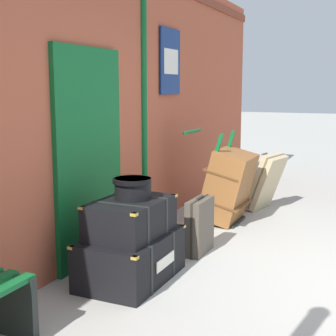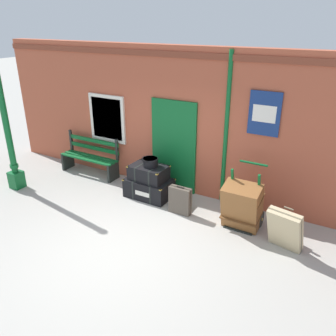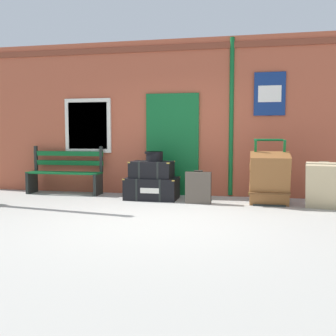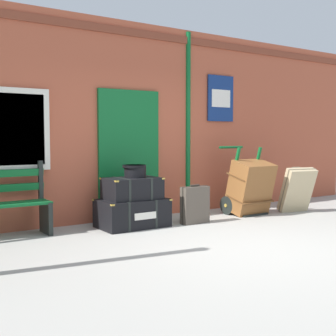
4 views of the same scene
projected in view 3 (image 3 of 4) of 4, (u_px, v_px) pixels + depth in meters
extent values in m
plane|color=#A3A099|center=(160.00, 220.00, 5.63)|extent=(60.00, 60.00, 0.00)
cube|color=#AD5138|center=(187.00, 118.00, 8.04)|extent=(10.40, 0.30, 3.20)
cube|color=brown|center=(186.00, 47.00, 7.76)|extent=(10.40, 0.03, 0.12)
cube|color=#0F5B28|center=(172.00, 145.00, 7.97)|extent=(1.10, 0.05, 2.10)
cube|color=#093718|center=(172.00, 145.00, 7.96)|extent=(0.06, 0.02, 2.10)
cube|color=silver|center=(88.00, 126.00, 8.30)|extent=(1.04, 0.06, 1.16)
cube|color=silver|center=(88.00, 126.00, 8.28)|extent=(0.88, 0.02, 1.00)
cylinder|color=#0F5B28|center=(231.00, 117.00, 7.71)|extent=(0.09, 0.09, 3.14)
cube|color=navy|center=(270.00, 94.00, 7.50)|extent=(0.60, 0.02, 0.84)
cube|color=white|center=(270.00, 94.00, 7.49)|extent=(0.44, 0.01, 0.32)
cube|color=#0F5B28|center=(61.00, 173.00, 8.01)|extent=(1.60, 0.09, 0.04)
cube|color=#0F5B28|center=(64.00, 173.00, 8.15)|extent=(1.60, 0.09, 0.04)
cube|color=#0F5B28|center=(67.00, 172.00, 8.28)|extent=(1.60, 0.09, 0.04)
cube|color=#0F5B28|center=(68.00, 163.00, 8.33)|extent=(1.60, 0.05, 0.10)
cube|color=#0F5B28|center=(68.00, 154.00, 8.31)|extent=(1.60, 0.05, 0.10)
cube|color=black|center=(32.00, 182.00, 8.32)|extent=(0.06, 0.40, 0.45)
cube|color=black|center=(36.00, 159.00, 8.47)|extent=(0.06, 0.06, 0.56)
cube|color=black|center=(98.00, 184.00, 8.02)|extent=(0.06, 0.40, 0.45)
cube|color=black|center=(101.00, 159.00, 8.17)|extent=(0.06, 0.06, 0.56)
cube|color=black|center=(152.00, 188.00, 7.51)|extent=(1.00, 0.65, 0.42)
cube|color=black|center=(141.00, 188.00, 7.56)|extent=(0.04, 0.65, 0.43)
cube|color=black|center=(163.00, 189.00, 7.46)|extent=(0.04, 0.65, 0.43)
cube|color=#B79338|center=(124.00, 179.00, 7.30)|extent=(0.05, 0.05, 0.02)
cube|color=#B79338|center=(173.00, 181.00, 7.10)|extent=(0.05, 0.05, 0.02)
cube|color=#B79338|center=(133.00, 176.00, 7.88)|extent=(0.05, 0.05, 0.02)
cube|color=#B79338|center=(179.00, 177.00, 7.69)|extent=(0.05, 0.05, 0.02)
cube|color=silver|center=(150.00, 191.00, 7.18)|extent=(0.36, 0.01, 0.10)
cube|color=black|center=(152.00, 169.00, 7.48)|extent=(0.81, 0.56, 0.32)
cube|color=black|center=(143.00, 169.00, 7.52)|extent=(0.05, 0.55, 0.33)
cube|color=black|center=(161.00, 170.00, 7.44)|extent=(0.05, 0.55, 0.33)
cube|color=#B79338|center=(129.00, 162.00, 7.30)|extent=(0.05, 0.05, 0.02)
cube|color=#B79338|center=(168.00, 163.00, 7.14)|extent=(0.05, 0.05, 0.02)
cube|color=#B79338|center=(137.00, 161.00, 7.79)|extent=(0.05, 0.05, 0.02)
cube|color=#B79338|center=(174.00, 161.00, 7.62)|extent=(0.05, 0.05, 0.02)
cylinder|color=black|center=(154.00, 156.00, 7.45)|extent=(0.33, 0.33, 0.19)
cylinder|color=black|center=(153.00, 153.00, 7.44)|extent=(0.34, 0.34, 0.04)
cube|color=black|center=(269.00, 204.00, 6.86)|extent=(0.56, 0.28, 0.03)
cube|color=#0F5B28|center=(255.00, 171.00, 7.05)|extent=(0.04, 0.36, 1.17)
cube|color=#0F5B28|center=(283.00, 172.00, 6.95)|extent=(0.04, 0.36, 1.17)
cylinder|color=#0F5B28|center=(269.00, 140.00, 7.27)|extent=(0.54, 0.04, 0.04)
cylinder|color=black|center=(251.00, 194.00, 7.16)|extent=(0.04, 0.32, 0.32)
cylinder|color=#B79338|center=(251.00, 194.00, 7.16)|extent=(0.07, 0.06, 0.06)
cylinder|color=black|center=(286.00, 195.00, 7.04)|extent=(0.04, 0.32, 0.32)
cylinder|color=#B79338|center=(286.00, 195.00, 7.04)|extent=(0.07, 0.06, 0.06)
cube|color=brown|center=(269.00, 178.00, 6.84)|extent=(0.68, 0.63, 0.96)
cube|color=brown|center=(269.00, 189.00, 6.85)|extent=(0.70, 0.45, 0.13)
cube|color=brown|center=(270.00, 168.00, 6.82)|extent=(0.70, 0.45, 0.13)
cube|color=#51473D|center=(198.00, 188.00, 7.02)|extent=(0.46, 0.16, 0.58)
cylinder|color=#302A24|center=(198.00, 171.00, 7.00)|extent=(0.16, 0.03, 0.03)
cube|color=#2C2721|center=(198.00, 188.00, 7.02)|extent=(0.48, 0.03, 0.59)
cube|color=tan|center=(324.00, 186.00, 6.39)|extent=(0.64, 0.53, 0.81)
cylinder|color=#71644C|center=(324.00, 162.00, 6.39)|extent=(0.16, 0.06, 0.03)
cube|color=brown|center=(324.00, 186.00, 6.39)|extent=(0.62, 0.41, 0.77)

